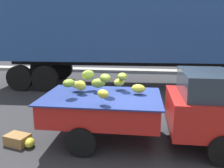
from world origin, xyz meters
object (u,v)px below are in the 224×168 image
at_px(semi_trailer, 131,29).
at_px(produce_crate, 17,140).
at_px(fallen_banana_bunch_near_tailgate, 29,143).
at_px(pickup_truck, 185,107).

height_order(semi_trailer, produce_crate, semi_trailer).
relative_size(fallen_banana_bunch_near_tailgate, produce_crate, 0.61).
relative_size(semi_trailer, produce_crate, 23.26).
xyz_separation_m(fallen_banana_bunch_near_tailgate, produce_crate, (-0.32, 0.07, 0.02)).
relative_size(pickup_truck, fallen_banana_bunch_near_tailgate, 14.94).
relative_size(semi_trailer, fallen_banana_bunch_near_tailgate, 37.89).
bearing_deg(semi_trailer, pickup_truck, -77.00).
bearing_deg(produce_crate, fallen_banana_bunch_near_tailgate, -11.65).
xyz_separation_m(pickup_truck, fallen_banana_bunch_near_tailgate, (-3.43, -0.58, -0.78)).
xyz_separation_m(pickup_truck, semi_trailer, (-1.48, 5.38, 1.66)).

